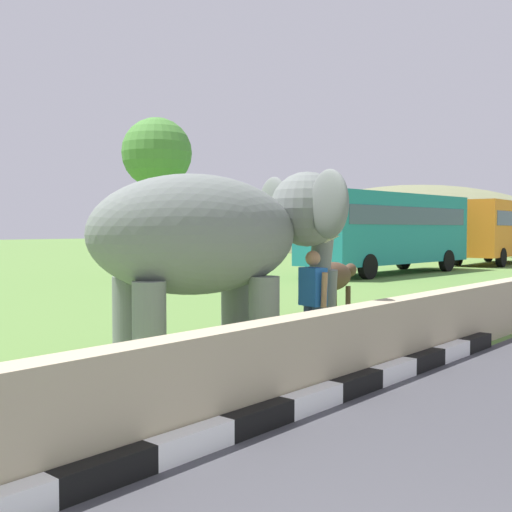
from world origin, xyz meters
name	(u,v)px	position (x,y,z in m)	size (l,w,h in m)	color
striped_curb	(51,492)	(-0.35, 3.35, 0.12)	(16.20, 0.20, 0.24)	white
barrier_parapet	(243,375)	(2.00, 3.65, 0.50)	(28.00, 0.36, 1.00)	tan
elephant	(219,237)	(3.76, 5.70, 1.86)	(4.06, 3.08, 2.87)	slate
person_handler	(313,299)	(5.03, 4.96, 0.93)	(0.33, 0.65, 1.66)	navy
bus_teal	(388,227)	(22.08, 13.20, 2.08)	(10.13, 3.12, 3.50)	teal
bus_orange	(495,227)	(32.81, 12.45, 2.08)	(8.37, 2.98, 3.50)	orange
cow_near	(333,277)	(9.30, 7.47, 0.87)	(1.91, 0.75, 1.23)	#473323
tree_distant	(157,155)	(13.48, 18.62, 4.90)	(2.75, 2.75, 6.35)	brown
hill_east	(419,249)	(55.00, 28.10, 0.00)	(35.93, 28.75, 12.52)	#707651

